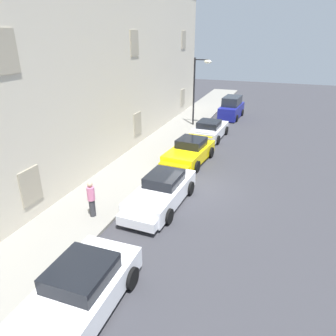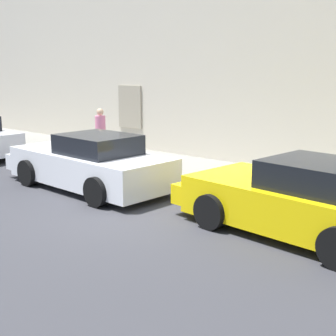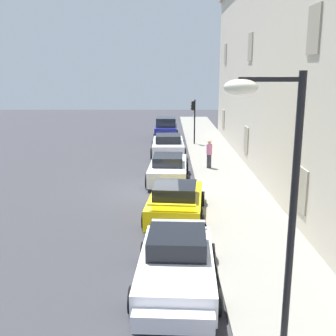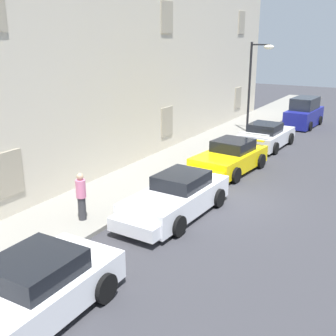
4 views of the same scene
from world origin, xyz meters
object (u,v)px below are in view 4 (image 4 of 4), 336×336
Objects in this scene: sportscar_red_lead at (20,300)px; street_lamp at (257,71)px; sportscar_yellow_flank at (174,199)px; sportscar_tail_end at (267,136)px; pedestrian_admiring at (81,196)px; hatchback_parked at (304,114)px; sportscar_white_middle at (228,159)px.

sportscar_red_lead is 0.91× the size of street_lamp.
sportscar_tail_end is at bearing 1.07° from sportscar_yellow_flank.
sportscar_yellow_flank is 1.09× the size of sportscar_tail_end.
pedestrian_admiring is (-15.49, 0.43, -2.93)m from street_lamp.
sportscar_tail_end is at bearing -146.84° from street_lamp.
hatchback_parked is 5.41m from street_lamp.
sportscar_red_lead is 0.99× the size of sportscar_yellow_flank.
sportscar_red_lead is at bearing -174.64° from street_lamp.
sportscar_red_lead is at bearing 179.41° from hatchback_parked.
hatchback_parked is at bearing -2.70° from sportscar_white_middle.
sportscar_yellow_flank is 1.23× the size of hatchback_parked.
sportscar_red_lead is 1.07× the size of sportscar_tail_end.
street_lamp is 3.39× the size of pedestrian_admiring.
sportscar_yellow_flank is 1.07× the size of sportscar_white_middle.
hatchback_parked reaches higher than sportscar_white_middle.
sportscar_white_middle is 2.90× the size of pedestrian_admiring.
hatchback_parked is 19.61m from pedestrian_admiring.
street_lamp is (2.53, 1.65, 3.31)m from sportscar_tail_end.
hatchback_parked is at bearing -7.50° from pedestrian_admiring.
hatchback_parked is at bearing -0.88° from sportscar_yellow_flank.
hatchback_parked is (6.48, -0.47, 0.29)m from sportscar_tail_end.
sportscar_red_lead reaches higher than sportscar_yellow_flank.
street_lamp is (-3.95, 2.13, 3.02)m from hatchback_parked.
hatchback_parked is (24.01, -0.25, 0.25)m from sportscar_red_lead.
pedestrian_admiring is at bearing 172.50° from hatchback_parked.
sportscar_tail_end is (17.53, 0.23, -0.03)m from sportscar_red_lead.
pedestrian_admiring reaches higher than sportscar_white_middle.
sportscar_tail_end is 1.13× the size of hatchback_parked.
sportscar_yellow_flank reaches higher than sportscar_tail_end.
pedestrian_admiring is at bearing 170.86° from sportscar_tail_end.
sportscar_red_lead is 5.13m from pedestrian_admiring.
hatchback_parked reaches higher than pedestrian_admiring.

